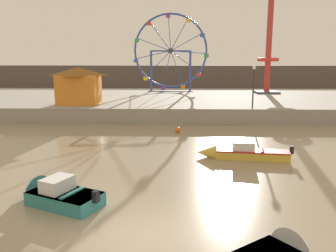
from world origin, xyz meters
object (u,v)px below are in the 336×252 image
at_px(motorboat_mustard_yellow, 240,153).
at_px(motorboat_teal_painted, 53,194).
at_px(carnival_booth_orange_canopy, 79,85).
at_px(drop_tower_red_tower, 269,49).
at_px(ferris_wheel_blue_frame, 171,53).
at_px(promenade_lamp_near, 254,80).
at_px(mooring_buoy_orange, 178,130).

distance_m(motorboat_mustard_yellow, motorboat_teal_painted, 10.65).
bearing_deg(carnival_booth_orange_canopy, drop_tower_red_tower, 27.64).
bearing_deg(motorboat_teal_painted, ferris_wheel_blue_frame, -72.01).
relative_size(motorboat_teal_painted, drop_tower_red_tower, 0.28).
xyz_separation_m(carnival_booth_orange_canopy, promenade_lamp_near, (15.97, -2.60, 0.61)).
bearing_deg(mooring_buoy_orange, carnival_booth_orange_canopy, 144.83).
bearing_deg(carnival_booth_orange_canopy, motorboat_mustard_yellow, -46.84).
bearing_deg(mooring_buoy_orange, promenade_lamp_near, 31.98).
height_order(motorboat_mustard_yellow, mooring_buoy_orange, motorboat_mustard_yellow).
bearing_deg(carnival_booth_orange_canopy, mooring_buoy_orange, -35.66).
distance_m(motorboat_mustard_yellow, mooring_buoy_orange, 7.79).
xyz_separation_m(motorboat_teal_painted, promenade_lamp_near, (11.50, 17.40, 3.41)).
bearing_deg(mooring_buoy_orange, drop_tower_red_tower, 57.83).
distance_m(drop_tower_red_tower, mooring_buoy_orange, 21.86).
relative_size(ferris_wheel_blue_frame, drop_tower_red_tower, 0.71).
distance_m(motorboat_mustard_yellow, carnival_booth_orange_canopy, 19.02).
height_order(ferris_wheel_blue_frame, carnival_booth_orange_canopy, ferris_wheel_blue_frame).
bearing_deg(promenade_lamp_near, carnival_booth_orange_canopy, 170.74).
relative_size(motorboat_teal_painted, mooring_buoy_orange, 8.81).
bearing_deg(ferris_wheel_blue_frame, promenade_lamp_near, -64.08).
bearing_deg(mooring_buoy_orange, ferris_wheel_blue_frame, 92.85).
xyz_separation_m(motorboat_teal_painted, carnival_booth_orange_canopy, (-4.47, 20.00, 2.80)).
relative_size(drop_tower_red_tower, mooring_buoy_orange, 31.70).
bearing_deg(ferris_wheel_blue_frame, motorboat_teal_painted, -97.00).
height_order(ferris_wheel_blue_frame, drop_tower_red_tower, drop_tower_red_tower).
relative_size(carnival_booth_orange_canopy, mooring_buoy_orange, 9.34).
height_order(motorboat_mustard_yellow, carnival_booth_orange_canopy, carnival_booth_orange_canopy).
distance_m(carnival_booth_orange_canopy, mooring_buoy_orange, 11.94).
relative_size(promenade_lamp_near, mooring_buoy_orange, 8.34).
bearing_deg(motorboat_mustard_yellow, carnival_booth_orange_canopy, -38.53).
xyz_separation_m(motorboat_mustard_yellow, motorboat_teal_painted, (-8.52, -6.39, 0.01)).
bearing_deg(mooring_buoy_orange, motorboat_mustard_yellow, -63.10).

